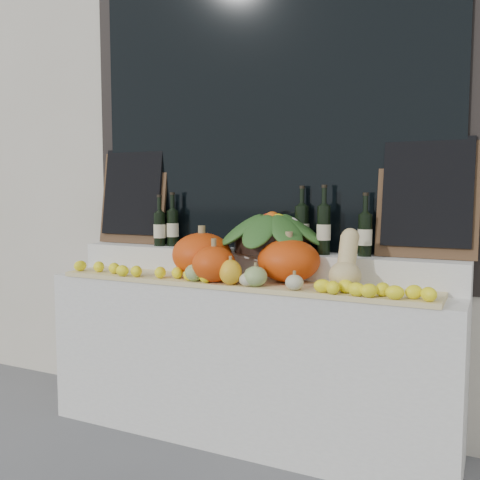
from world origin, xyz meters
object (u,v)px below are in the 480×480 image
butternut_squash (346,265)px  pumpkin_right (289,261)px  pumpkin_left (202,255)px  wine_bottle_tall (302,228)px  produce_bowl (272,232)px

butternut_squash → pumpkin_right: bearing=167.3°
pumpkin_right → pumpkin_left: bearing=-176.1°
pumpkin_right → wine_bottle_tall: bearing=91.8°
wine_bottle_tall → butternut_squash: bearing=-41.7°
produce_bowl → pumpkin_right: bearing=-46.2°
butternut_squash → wine_bottle_tall: 0.47m
butternut_squash → produce_bowl: bearing=153.5°
pumpkin_left → wine_bottle_tall: 0.58m
butternut_squash → produce_bowl: 0.56m
pumpkin_left → butternut_squash: (0.83, -0.04, -0.00)m
pumpkin_left → butternut_squash: size_ratio=1.14×
butternut_squash → produce_bowl: size_ratio=0.45×
pumpkin_left → wine_bottle_tall: wine_bottle_tall is taller
pumpkin_right → wine_bottle_tall: 0.27m
produce_bowl → wine_bottle_tall: (0.16, 0.05, 0.02)m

